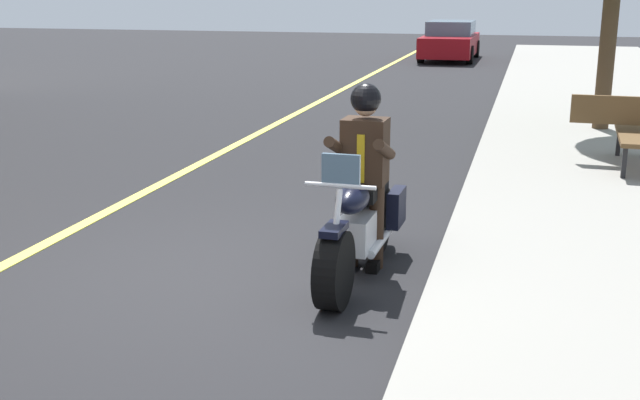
# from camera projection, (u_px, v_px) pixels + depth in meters

# --- Properties ---
(ground_plane) EXTENTS (80.00, 80.00, 0.00)m
(ground_plane) POSITION_uv_depth(u_px,v_px,m) (206.00, 279.00, 7.18)
(ground_plane) COLOR black
(lane_center_stripe) EXTENTS (60.00, 0.16, 0.01)m
(lane_center_stripe) POSITION_uv_depth(u_px,v_px,m) (16.00, 260.00, 7.68)
(lane_center_stripe) COLOR #E5DB4C
(lane_center_stripe) RESTS_ON ground_plane
(motorcycle_main) EXTENTS (2.21, 0.62, 1.26)m
(motorcycle_main) POSITION_uv_depth(u_px,v_px,m) (359.00, 227.00, 7.20)
(motorcycle_main) COLOR black
(motorcycle_main) RESTS_ON ground_plane
(rider_main) EXTENTS (0.63, 0.55, 1.74)m
(rider_main) POSITION_uv_depth(u_px,v_px,m) (364.00, 160.00, 7.23)
(rider_main) COLOR black
(rider_main) RESTS_ON ground_plane
(car_silver) EXTENTS (4.60, 1.92, 1.40)m
(car_silver) POSITION_uv_depth(u_px,v_px,m) (450.00, 41.00, 28.82)
(car_silver) COLOR maroon
(car_silver) RESTS_ON ground_plane
(bench_sidewalk) EXTENTS (1.82, 1.80, 0.95)m
(bench_sidewalk) POSITION_uv_depth(u_px,v_px,m) (637.00, 126.00, 10.94)
(bench_sidewalk) COLOR brown
(bench_sidewalk) RESTS_ON sidewalk_curb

